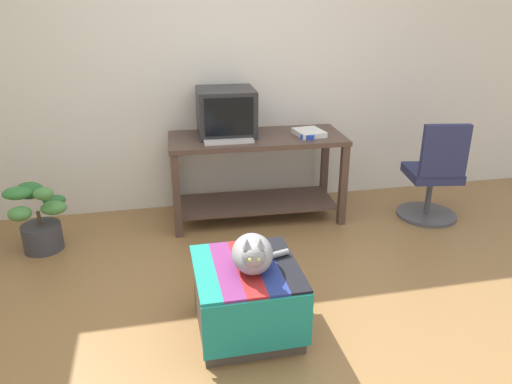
# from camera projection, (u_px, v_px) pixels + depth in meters

# --- Properties ---
(ground_plane) EXTENTS (14.00, 14.00, 0.00)m
(ground_plane) POSITION_uv_depth(u_px,v_px,m) (283.00, 330.00, 2.92)
(ground_plane) COLOR olive
(back_wall) EXTENTS (8.00, 0.10, 2.60)m
(back_wall) POSITION_uv_depth(u_px,v_px,m) (225.00, 62.00, 4.29)
(back_wall) COLOR silver
(back_wall) RESTS_ON ground_plane
(desk) EXTENTS (1.50, 0.67, 0.75)m
(desk) POSITION_uv_depth(u_px,v_px,m) (257.00, 163.00, 4.21)
(desk) COLOR #4C382D
(desk) RESTS_ON ground_plane
(tv_monitor) EXTENTS (0.49, 0.47, 0.39)m
(tv_monitor) POSITION_uv_depth(u_px,v_px,m) (226.00, 113.00, 4.10)
(tv_monitor) COLOR #28282B
(tv_monitor) RESTS_ON desk
(keyboard) EXTENTS (0.40, 0.15, 0.02)m
(keyboard) POSITION_uv_depth(u_px,v_px,m) (228.00, 141.00, 3.96)
(keyboard) COLOR beige
(keyboard) RESTS_ON desk
(book) EXTENTS (0.25, 0.28, 0.04)m
(book) POSITION_uv_depth(u_px,v_px,m) (309.00, 133.00, 4.14)
(book) COLOR white
(book) RESTS_ON desk
(ottoman_with_blanket) EXTENTS (0.59, 0.65, 0.42)m
(ottoman_with_blanket) POSITION_uv_depth(u_px,v_px,m) (247.00, 298.00, 2.86)
(ottoman_with_blanket) COLOR #4C4238
(ottoman_with_blanket) RESTS_ON ground_plane
(cat) EXTENTS (0.38, 0.37, 0.25)m
(cat) POSITION_uv_depth(u_px,v_px,m) (253.00, 254.00, 2.71)
(cat) COLOR gray
(cat) RESTS_ON ottoman_with_blanket
(potted_plant) EXTENTS (0.44, 0.35, 0.55)m
(potted_plant) POSITION_uv_depth(u_px,v_px,m) (39.00, 220.00, 3.76)
(potted_plant) COLOR #3D3D42
(potted_plant) RESTS_ON ground_plane
(office_chair) EXTENTS (0.52, 0.52, 0.89)m
(office_chair) POSITION_uv_depth(u_px,v_px,m) (434.00, 178.00, 4.22)
(office_chair) COLOR #4C4C51
(office_chair) RESTS_ON ground_plane
(stapler) EXTENTS (0.11, 0.08, 0.04)m
(stapler) POSITION_uv_depth(u_px,v_px,m) (307.00, 137.00, 4.02)
(stapler) COLOR #2342B7
(stapler) RESTS_ON desk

